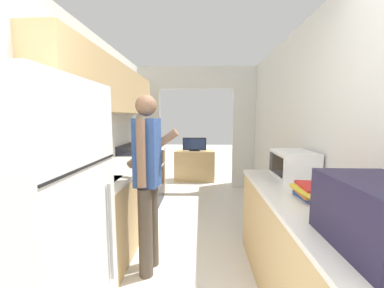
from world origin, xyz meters
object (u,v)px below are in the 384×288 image
(microwave, at_px, (293,164))
(tv_cabinet, at_px, (195,165))
(refrigerator, at_px, (30,230))
(suitcase, at_px, (380,216))
(book_stack, at_px, (313,192))
(television, at_px, (194,144))
(range_oven, at_px, (142,178))
(person, at_px, (148,179))

(microwave, distance_m, tv_cabinet, 3.35)
(refrigerator, relative_size, tv_cabinet, 1.82)
(refrigerator, height_order, suitcase, refrigerator)
(refrigerator, relative_size, suitcase, 3.01)
(refrigerator, distance_m, book_stack, 1.85)
(suitcase, bearing_deg, television, 102.41)
(range_oven, bearing_deg, television, 60.65)
(refrigerator, relative_size, book_stack, 5.57)
(microwave, relative_size, tv_cabinet, 0.51)
(book_stack, bearing_deg, refrigerator, -165.49)
(range_oven, distance_m, tv_cabinet, 1.77)
(person, distance_m, suitcase, 1.70)
(tv_cabinet, bearing_deg, suitcase, -77.70)
(person, distance_m, tv_cabinet, 3.36)
(refrigerator, bearing_deg, suitcase, -6.36)
(range_oven, xyz_separation_m, person, (0.51, -1.75, 0.46))
(microwave, xyz_separation_m, book_stack, (-0.09, -0.62, -0.08))
(microwave, distance_m, television, 3.25)
(suitcase, height_order, television, suitcase)
(book_stack, bearing_deg, range_oven, 129.92)
(person, bearing_deg, range_oven, 23.51)
(person, height_order, book_stack, person)
(range_oven, bearing_deg, suitcase, -57.59)
(range_oven, height_order, person, person)
(tv_cabinet, distance_m, television, 0.50)
(person, distance_m, television, 3.27)
(suitcase, bearing_deg, book_stack, 88.18)
(microwave, relative_size, television, 0.87)
(book_stack, height_order, television, television)
(suitcase, relative_size, television, 1.03)
(person, height_order, microwave, person)
(refrigerator, relative_size, person, 1.00)
(range_oven, xyz_separation_m, book_stack, (1.82, -2.18, 0.49))
(suitcase, relative_size, book_stack, 1.85)
(refrigerator, bearing_deg, person, 62.35)
(book_stack, relative_size, tv_cabinet, 0.33)
(suitcase, distance_m, book_stack, 0.67)
(television, bearing_deg, range_oven, -119.35)
(refrigerator, relative_size, microwave, 3.60)
(suitcase, height_order, book_stack, suitcase)
(microwave, height_order, tv_cabinet, microwave)
(microwave, bearing_deg, range_oven, 140.82)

